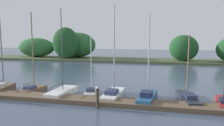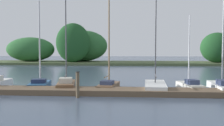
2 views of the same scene
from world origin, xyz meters
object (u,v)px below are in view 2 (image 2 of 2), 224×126
object	(u,v)px
sailboat_5	(155,86)
mooring_piling_1	(78,85)
sailboat_3	(66,84)
sailboat_4	(109,84)
sailboat_6	(189,85)
sailboat_7	(223,85)
sailboat_2	(40,83)

from	to	relation	value
sailboat_5	mooring_piling_1	world-z (taller)	sailboat_5
sailboat_3	sailboat_4	distance (m)	2.97
mooring_piling_1	sailboat_5	bearing A→B (deg)	29.30
sailboat_4	sailboat_6	xyz separation A→B (m)	(5.65, 0.19, -0.09)
mooring_piling_1	sailboat_7	bearing A→B (deg)	17.83
sailboat_7	mooring_piling_1	distance (m)	9.81
sailboat_2	mooring_piling_1	bearing A→B (deg)	-144.10
sailboat_3	sailboat_4	world-z (taller)	sailboat_4
sailboat_4	mooring_piling_1	bearing A→B (deg)	161.67
sailboat_3	sailboat_7	distance (m)	10.73
sailboat_3	sailboat_5	size ratio (longest dim) A/B	0.92
sailboat_2	mooring_piling_1	distance (m)	4.99
sailboat_4	sailboat_2	bearing A→B (deg)	94.29
sailboat_2	sailboat_6	distance (m)	10.73
sailboat_4	sailboat_5	bearing A→B (deg)	-92.35
sailboat_4	sailboat_6	size ratio (longest dim) A/B	1.42
sailboat_6	sailboat_3	bearing A→B (deg)	82.38
sailboat_6	sailboat_4	bearing A→B (deg)	80.27
sailboat_4	sailboat_5	world-z (taller)	sailboat_5
sailboat_7	mooring_piling_1	size ratio (longest dim) A/B	5.11
sailboat_3	sailboat_4	xyz separation A→B (m)	(2.94, 0.42, 0.01)
sailboat_2	sailboat_7	size ratio (longest dim) A/B	0.80
sailboat_4	mooring_piling_1	size ratio (longest dim) A/B	4.77
sailboat_3	sailboat_5	bearing A→B (deg)	-101.42
mooring_piling_1	sailboat_6	bearing A→B (deg)	25.44
sailboat_4	sailboat_6	world-z (taller)	sailboat_4
sailboat_3	sailboat_6	xyz separation A→B (m)	(8.59, 0.61, -0.08)
sailboat_5	mooring_piling_1	bearing A→B (deg)	122.59
sailboat_3	mooring_piling_1	world-z (taller)	sailboat_3
sailboat_3	sailboat_5	world-z (taller)	sailboat_5
sailboat_4	sailboat_5	xyz separation A→B (m)	(3.23, -0.55, -0.07)
sailboat_6	sailboat_7	size ratio (longest dim) A/B	0.66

